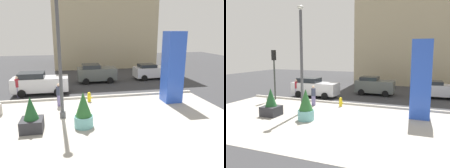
{
  "view_description": "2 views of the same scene",
  "coord_description": "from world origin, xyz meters",
  "views": [
    {
      "loc": [
        -1.14,
        -13.58,
        5.32
      ],
      "look_at": [
        1.52,
        -0.13,
        1.89
      ],
      "focal_mm": 35.46,
      "sensor_mm": 36.0,
      "label": 1
    },
    {
      "loc": [
        6.81,
        -14.77,
        4.36
      ],
      "look_at": [
        1.15,
        -0.59,
        2.24
      ],
      "focal_mm": 37.15,
      "sensor_mm": 36.0,
      "label": 2
    }
  ],
  "objects": [
    {
      "name": "art_pillar_blue",
      "position": [
        6.3,
        1.2,
        2.58
      ],
      "size": [
        1.27,
        1.27,
        5.17
      ],
      "primitive_type": "cube",
      "color": "blue",
      "rests_on": "ground_plane"
    },
    {
      "name": "curb_strip",
      "position": [
        0.0,
        3.12,
        0.08
      ],
      "size": [
        18.0,
        0.24,
        0.16
      ],
      "primitive_type": "cube",
      "color": "#B7B2A8",
      "rests_on": "ground_plane"
    },
    {
      "name": "car_far_lane",
      "position": [
        7.63,
        8.76,
        0.84
      ],
      "size": [
        3.91,
        2.07,
        1.64
      ],
      "color": "silver",
      "rests_on": "ground_plane"
    },
    {
      "name": "pedestrian_crossing",
      "position": [
        -5.19,
        4.41,
        0.96
      ],
      "size": [
        0.47,
        0.47,
        1.73
      ],
      "color": "slate",
      "rests_on": "ground_plane"
    },
    {
      "name": "ground_plane",
      "position": [
        0.0,
        4.0,
        0.0
      ],
      "size": [
        60.0,
        60.0,
        0.0
      ],
      "primitive_type": "plane",
      "color": "#38383A"
    },
    {
      "name": "potted_plant_near_right",
      "position": [
        -0.46,
        -2.1,
        0.93
      ],
      "size": [
        1.05,
        1.05,
        2.03
      ],
      "color": "#6BB2B2",
      "rests_on": "ground_plane"
    },
    {
      "name": "car_passing_lane",
      "position": [
        -3.6,
        5.14,
        0.92
      ],
      "size": [
        4.51,
        1.96,
        1.84
      ],
      "color": "silver",
      "rests_on": "ground_plane"
    },
    {
      "name": "car_curb_west",
      "position": [
        1.58,
        8.45,
        0.93
      ],
      "size": [
        3.89,
        2.15,
        1.84
      ],
      "color": "#565B56",
      "rests_on": "ground_plane"
    },
    {
      "name": "potted_plant_curbside",
      "position": [
        -3.22,
        -2.05,
        0.77
      ],
      "size": [
        1.15,
        1.15,
        1.91
      ],
      "color": "#2D2D33",
      "rests_on": "ground_plane"
    },
    {
      "name": "pedestrian_by_curb",
      "position": [
        -1.91,
        1.68,
        0.92
      ],
      "size": [
        0.43,
        0.43,
        1.66
      ],
      "color": "slate",
      "rests_on": "ground_plane"
    },
    {
      "name": "fire_hydrant",
      "position": [
        0.25,
        2.25,
        0.37
      ],
      "size": [
        0.36,
        0.26,
        0.75
      ],
      "color": "gold",
      "rests_on": "ground_plane"
    },
    {
      "name": "highrise_across_street",
      "position": [
        4.03,
        20.73,
        9.45
      ],
      "size": [
        13.94,
        10.34,
        18.9
      ],
      "primitive_type": "cube",
      "color": "tan",
      "rests_on": "ground_plane"
    },
    {
      "name": "lamp_post",
      "position": [
        -1.64,
        -0.52,
        3.67
      ],
      "size": [
        0.44,
        0.44,
        7.52
      ],
      "color": "#4C4C51",
      "rests_on": "ground_plane"
    },
    {
      "name": "plaza_pavement",
      "position": [
        0.0,
        -2.0,
        0.0
      ],
      "size": [
        18.0,
        10.0,
        0.02
      ],
      "primitive_type": "cube",
      "color": "#ADA89E",
      "rests_on": "ground_plane"
    }
  ]
}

